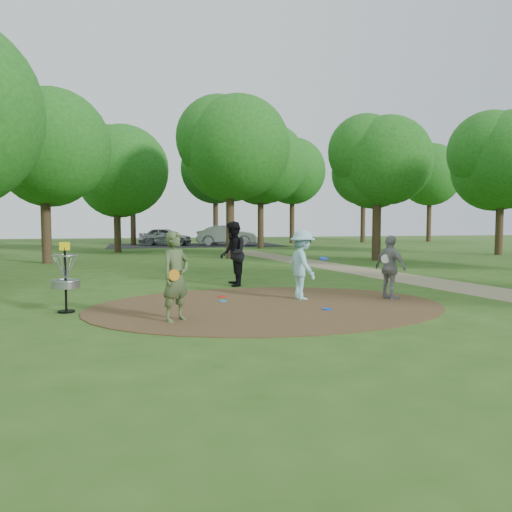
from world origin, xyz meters
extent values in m
plane|color=#2D5119|center=(0.00, 0.00, 0.00)|extent=(100.00, 100.00, 0.00)
cylinder|color=#47301C|center=(0.00, 0.00, 0.01)|extent=(8.40, 8.40, 0.02)
cube|color=#8C7A5B|center=(6.50, 2.00, 0.01)|extent=(7.55, 39.89, 0.01)
cube|color=black|center=(2.00, 30.00, 0.00)|extent=(14.00, 8.00, 0.01)
imported|color=#495B34|center=(-2.25, -1.28, 0.90)|extent=(0.78, 0.75, 1.80)
cylinder|color=orange|center=(-2.30, -1.47, 0.95)|extent=(0.22, 0.08, 0.22)
imported|color=#95D6DE|center=(1.11, 0.77, 0.88)|extent=(0.76, 1.20, 1.77)
cylinder|color=#0C2ACD|center=(1.70, 0.81, 1.03)|extent=(0.23, 0.23, 0.08)
imported|color=black|center=(-0.09, 3.77, 1.00)|extent=(0.85, 1.04, 1.99)
cylinder|color=#0B73C3|center=(0.16, 3.73, 0.88)|extent=(0.22, 0.06, 0.22)
imported|color=gray|center=(3.26, 0.21, 0.82)|extent=(0.68, 1.04, 1.64)
cylinder|color=silver|center=(3.09, 0.15, 1.05)|extent=(0.23, 0.12, 0.22)
cylinder|color=#1A83D4|center=(-0.93, 0.85, 0.03)|extent=(0.22, 0.22, 0.02)
cylinder|color=#0C31D8|center=(1.13, -0.84, 0.03)|extent=(0.22, 0.22, 0.02)
cylinder|color=red|center=(-0.84, 1.54, 0.03)|extent=(0.22, 0.22, 0.02)
imported|color=#93969A|center=(-0.42, 30.51, 0.72)|extent=(4.58, 2.94, 1.45)
imported|color=#9C9DA3|center=(4.57, 29.62, 0.82)|extent=(5.25, 2.93, 1.64)
cylinder|color=black|center=(-4.50, 0.30, 0.68)|extent=(0.05, 0.05, 1.35)
cylinder|color=black|center=(-4.50, 0.30, 0.02)|extent=(0.36, 0.36, 0.04)
cylinder|color=gray|center=(-4.50, 0.30, 0.62)|extent=(0.60, 0.60, 0.16)
torus|color=gray|center=(-4.50, 0.30, 0.70)|extent=(0.63, 0.63, 0.03)
torus|color=gray|center=(-4.50, 0.30, 1.25)|extent=(0.58, 0.58, 0.02)
cube|color=yellow|center=(-4.50, 0.30, 1.45)|extent=(0.22, 0.02, 0.18)
cylinder|color=#332316|center=(-7.00, 14.00, 1.90)|extent=(0.44, 0.44, 3.80)
sphere|color=#1B5115|center=(-7.00, 14.00, 5.26)|extent=(5.30, 5.30, 5.30)
cylinder|color=#332316|center=(2.00, 15.00, 2.09)|extent=(0.44, 0.44, 4.18)
sphere|color=#1B5115|center=(2.00, 15.00, 5.67)|extent=(5.42, 5.42, 5.42)
cylinder|color=#332316|center=(9.00, 12.00, 1.80)|extent=(0.44, 0.44, 3.61)
sphere|color=#1B5115|center=(9.00, 12.00, 4.83)|extent=(4.45, 4.45, 4.45)
cylinder|color=#332316|center=(-4.00, 22.00, 1.71)|extent=(0.44, 0.44, 3.42)
sphere|color=#1B5115|center=(-4.00, 22.00, 5.00)|extent=(5.74, 5.74, 5.74)
cylinder|color=#332316|center=(6.00, 24.00, 2.19)|extent=(0.44, 0.44, 4.37)
sphere|color=#1B5115|center=(6.00, 24.00, 5.94)|extent=(5.71, 5.71, 5.71)
cylinder|color=#332316|center=(18.00, 14.00, 1.90)|extent=(0.44, 0.44, 3.80)
sphere|color=#1B5115|center=(18.00, 14.00, 5.37)|extent=(5.70, 5.70, 5.70)
camera|label=1|loc=(-3.07, -11.17, 1.99)|focal=35.00mm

